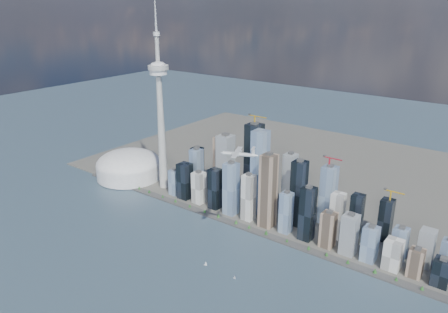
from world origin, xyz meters
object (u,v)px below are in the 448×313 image
Objects in this scene: needle_tower at (160,110)px; dome_stadium at (129,166)px; sailboat_west at (206,264)px; sailboat_east at (235,277)px; airplane at (239,154)px.

dome_stadium is at bearing -175.91° from needle_tower.
sailboat_west reaches higher than sailboat_east.
dome_stadium is at bearing 139.17° from airplane.
needle_tower reaches higher than dome_stadium.
sailboat_west is (495.42, -230.64, -36.01)m from dome_stadium.
dome_stadium reaches higher than sailboat_east.
needle_tower is at bearing 136.88° from sailboat_west.
sailboat_east is (75.74, -1.16, -0.57)m from sailboat_west.
sailboat_east is at bearing -29.29° from needle_tower.
dome_stadium is (-140.00, -10.00, -196.40)m from needle_tower.
needle_tower is 2.75× the size of dome_stadium.
airplane is 8.25× the size of sailboat_east.
airplane is (393.04, -177.18, 4.32)m from needle_tower.
needle_tower reaches higher than sailboat_west.
dome_stadium is 617.49m from sailboat_east.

